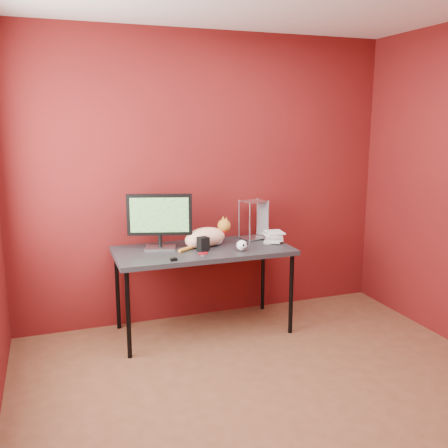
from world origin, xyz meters
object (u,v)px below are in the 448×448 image
object	(u,v)px
desk	(203,254)
monitor	(160,219)
skull_mug	(242,245)
speaker	(203,244)
cat	(206,237)
book_stack	(266,186)

from	to	relation	value
desk	monitor	world-z (taller)	monitor
skull_mug	speaker	world-z (taller)	speaker
desk	cat	world-z (taller)	cat
cat	skull_mug	size ratio (longest dim) A/B	5.11
speaker	book_stack	bearing A→B (deg)	-3.85
skull_mug	monitor	bearing A→B (deg)	132.50
monitor	cat	distance (m)	0.44
skull_mug	speaker	bearing A→B (deg)	137.75
cat	skull_mug	bearing A→B (deg)	-53.08
book_stack	monitor	bearing A→B (deg)	177.27
cat	speaker	world-z (taller)	cat
desk	cat	distance (m)	0.16
desk	cat	xyz separation A→B (m)	(0.05, 0.06, 0.14)
book_stack	skull_mug	bearing A→B (deg)	-142.86
monitor	skull_mug	world-z (taller)	monitor
book_stack	speaker	bearing A→B (deg)	-167.87
cat	book_stack	world-z (taller)	book_stack
skull_mug	book_stack	distance (m)	0.61
monitor	book_stack	bearing A→B (deg)	13.83
monitor	speaker	world-z (taller)	monitor
desk	skull_mug	xyz separation A→B (m)	(0.29, -0.18, 0.10)
desk	skull_mug	distance (m)	0.35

